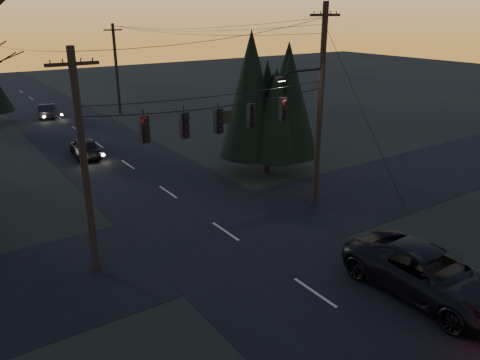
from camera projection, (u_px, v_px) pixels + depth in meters
ground_plane at (408, 357)px, 13.74m from camera, size 160.00×160.00×0.00m
main_road at (140, 173)px, 29.30m from camera, size 8.00×120.00×0.02m
cross_road at (225, 232)px, 21.52m from camera, size 60.00×7.00×0.02m
utility_pole_right at (314, 205)px, 24.43m from camera, size 5.00×0.30×10.00m
utility_pole_left at (97, 270)px, 18.35m from camera, size 1.80×0.30×8.50m
utility_pole_far_r at (120, 114)px, 46.21m from camera, size 1.80×0.30×8.50m
span_signal_assembly at (219, 119)px, 19.59m from camera, size 11.50×0.44×1.53m
evergreen_right at (268, 99)px, 27.91m from camera, size 3.95×3.95×8.00m
suv_near at (429, 274)px, 16.45m from camera, size 2.93×6.17×1.70m
sedan_oncoming_a at (85, 147)px, 32.32m from camera, size 1.99×4.16×1.37m
sedan_oncoming_b at (47, 111)px, 44.42m from camera, size 2.41×4.12×1.28m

